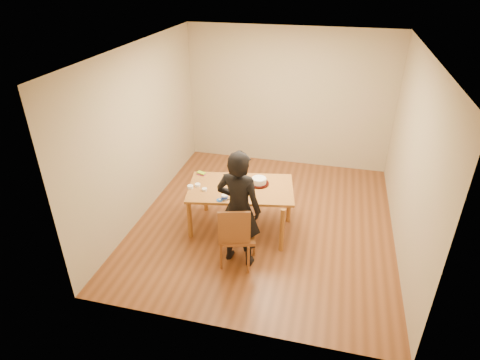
% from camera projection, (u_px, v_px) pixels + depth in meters
% --- Properties ---
extents(room_shell, '(4.00, 4.50, 2.70)m').
position_uv_depth(room_shell, '(272.00, 136.00, 6.16)').
color(room_shell, brown).
rests_on(room_shell, ground).
extents(dining_table, '(1.69, 1.18, 0.04)m').
position_uv_depth(dining_table, '(241.00, 188.00, 5.98)').
color(dining_table, brown).
rests_on(dining_table, floor).
extents(dining_chair, '(0.55, 0.55, 0.04)m').
position_uv_depth(dining_chair, '(238.00, 235.00, 5.42)').
color(dining_chair, brown).
rests_on(dining_chair, floor).
extents(cake_plate, '(0.31, 0.31, 0.02)m').
position_uv_depth(cake_plate, '(259.00, 183.00, 6.05)').
color(cake_plate, red).
rests_on(cake_plate, dining_table).
extents(cake, '(0.22, 0.22, 0.07)m').
position_uv_depth(cake, '(259.00, 181.00, 6.03)').
color(cake, white).
rests_on(cake, cake_plate).
extents(frosting_dome, '(0.22, 0.22, 0.03)m').
position_uv_depth(frosting_dome, '(259.00, 178.00, 6.00)').
color(frosting_dome, white).
rests_on(frosting_dome, cake).
extents(frosting_tub, '(0.08, 0.08, 0.07)m').
position_uv_depth(frosting_tub, '(225.00, 197.00, 5.65)').
color(frosting_tub, white).
rests_on(frosting_tub, dining_table).
extents(frosting_lid, '(0.10, 0.10, 0.01)m').
position_uv_depth(frosting_lid, '(220.00, 200.00, 5.64)').
color(frosting_lid, '#164191').
rests_on(frosting_lid, dining_table).
extents(frosting_dollop, '(0.04, 0.04, 0.02)m').
position_uv_depth(frosting_dollop, '(220.00, 199.00, 5.64)').
color(frosting_dollop, white).
rests_on(frosting_dollop, frosting_lid).
extents(ramekin_green, '(0.08, 0.08, 0.04)m').
position_uv_depth(ramekin_green, '(204.00, 189.00, 5.88)').
color(ramekin_green, white).
rests_on(ramekin_green, dining_table).
extents(ramekin_yellow, '(0.08, 0.08, 0.04)m').
position_uv_depth(ramekin_yellow, '(198.00, 185.00, 5.99)').
color(ramekin_yellow, white).
rests_on(ramekin_yellow, dining_table).
extents(ramekin_multi, '(0.09, 0.09, 0.04)m').
position_uv_depth(ramekin_multi, '(190.00, 187.00, 5.94)').
color(ramekin_multi, white).
rests_on(ramekin_multi, dining_table).
extents(candy_box_pink, '(0.13, 0.08, 0.02)m').
position_uv_depth(candy_box_pink, '(202.00, 174.00, 6.32)').
color(candy_box_pink, '#D93385').
rests_on(candy_box_pink, dining_table).
extents(candy_box_green, '(0.15, 0.11, 0.02)m').
position_uv_depth(candy_box_green, '(201.00, 173.00, 6.31)').
color(candy_box_green, green).
rests_on(candy_box_green, candy_box_pink).
extents(spatula, '(0.13, 0.11, 0.01)m').
position_uv_depth(spatula, '(228.00, 200.00, 5.66)').
color(spatula, black).
rests_on(spatula, dining_table).
extents(person, '(0.67, 0.49, 1.69)m').
position_uv_depth(person, '(239.00, 209.00, 5.27)').
color(person, black).
rests_on(person, floor).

